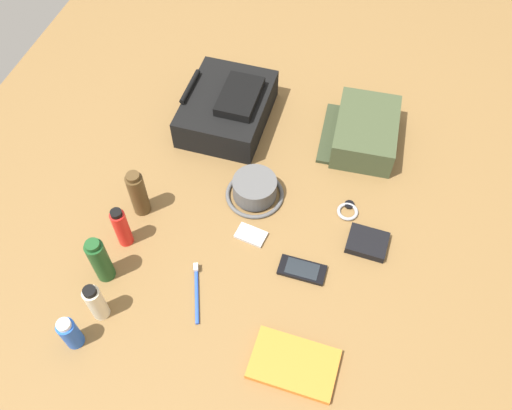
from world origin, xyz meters
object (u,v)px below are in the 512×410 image
bucket_hat (255,189)px  deodorant_spray (70,333)px  paperback_novel (294,364)px  toiletry_pouch (364,132)px  media_player (251,235)px  lotion_bottle (96,302)px  wristwatch (348,211)px  wallet (367,243)px  shampoo_bottle (100,260)px  cell_phone (302,270)px  backpack (228,108)px  cologne_bottle (138,194)px  toothbrush (197,289)px  sunscreen_spray (122,227)px

bucket_hat → deodorant_spray: 0.64m
bucket_hat → paperback_novel: bucket_hat is taller
toiletry_pouch → media_player: (-0.44, 0.24, -0.04)m
lotion_bottle → paperback_novel: (0.01, -0.51, -0.06)m
wristwatch → wallet: (-0.09, -0.07, 0.01)m
wallet → shampoo_bottle: bearing=116.1°
shampoo_bottle → cell_phone: size_ratio=1.28×
backpack → shampoo_bottle: (-0.64, 0.13, 0.02)m
wristwatch → wallet: bearing=-142.0°
cologne_bottle → paperback_novel: 0.63m
toiletry_pouch → toothbrush: toiletry_pouch is taller
toothbrush → lotion_bottle: bearing=121.7°
bucket_hat → toiletry_pouch: bearing=-41.4°
backpack → paperback_novel: 0.84m
sunscreen_spray → cell_phone: 0.50m
bucket_hat → backpack: bearing=32.8°
lotion_bottle → cologne_bottle: cologne_bottle is taller
backpack → toiletry_pouch: size_ratio=1.19×
media_player → wallet: bearing=-78.2°
deodorant_spray → cologne_bottle: bearing=0.1°
cologne_bottle → wristwatch: (0.17, -0.58, -0.07)m
backpack → toiletry_pouch: 0.44m
backpack → toothbrush: bearing=-169.3°
toiletry_pouch → deodorant_spray: bearing=146.7°
paperback_novel → cell_phone: size_ratio=1.66×
paperback_novel → cell_phone: bearing=9.7°
deodorant_spray → sunscreen_spray: size_ratio=0.77×
bucket_hat → cologne_bottle: bearing=115.4°
paperback_novel → cell_phone: paperback_novel is taller
backpack → sunscreen_spray: bearing=166.2°
backpack → sunscreen_spray: sunscreen_spray is taller
lotion_bottle → shampoo_bottle: shampoo_bottle is taller
paperback_novel → cell_phone: 0.26m
sunscreen_spray → wristwatch: bearing=-64.3°
lotion_bottle → sunscreen_spray: sunscreen_spray is taller
toothbrush → wristwatch: bearing=-42.5°
sunscreen_spray → wristwatch: size_ratio=2.05×
shampoo_bottle → media_player: size_ratio=1.81×
toiletry_pouch → wristwatch: bearing=-178.0°
toiletry_pouch → wallet: size_ratio=2.51×
shampoo_bottle → toiletry_pouch: bearing=-40.6°
lotion_bottle → paperback_novel: lotion_bottle is taller
lotion_bottle → paperback_novel: 0.51m
cologne_bottle → toothbrush: cologne_bottle is taller
wristwatch → toothbrush: bearing=137.5°
toothbrush → sunscreen_spray: bearing=70.4°
toiletry_pouch → media_player: 0.50m
cologne_bottle → wallet: bearing=-83.7°
lotion_bottle → paperback_novel: bearing=-88.7°
sunscreen_spray → cologne_bottle: cologne_bottle is taller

